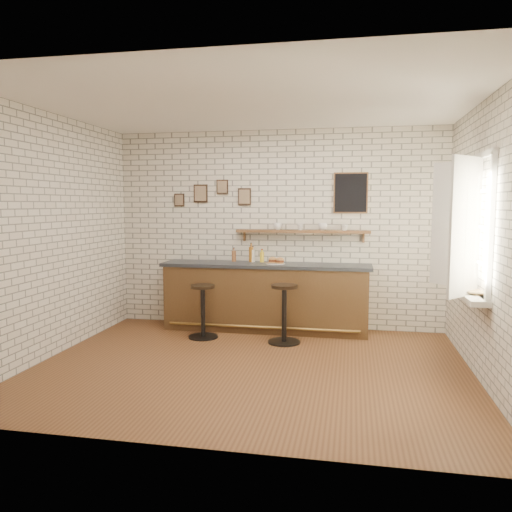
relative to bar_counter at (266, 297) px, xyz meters
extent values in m
plane|color=brown|center=(0.12, -1.70, -0.51)|extent=(5.00, 5.00, 0.00)
cube|color=#52381E|center=(0.00, 0.00, -0.03)|extent=(3.00, 0.58, 0.96)
cube|color=#2D333A|center=(0.00, 0.00, 0.48)|extent=(3.10, 0.62, 0.05)
cylinder|color=olive|center=(0.00, -0.32, -0.39)|extent=(2.79, 0.04, 0.04)
cylinder|color=white|center=(0.15, -0.03, 0.51)|extent=(0.28, 0.28, 0.01)
cylinder|color=#C88D46|center=(0.21, -0.02, 0.52)|extent=(0.05, 0.05, 0.00)
cylinder|color=#C88D46|center=(0.19, -0.04, 0.52)|extent=(0.05, 0.05, 0.00)
cylinder|color=#C88D46|center=(0.04, 0.05, 0.52)|extent=(0.06, 0.06, 0.00)
cylinder|color=#C88D46|center=(0.18, 0.00, 0.52)|extent=(0.06, 0.06, 0.00)
cylinder|color=#C88D46|center=(0.05, -0.08, 0.52)|extent=(0.06, 0.06, 0.00)
cylinder|color=#C88D46|center=(0.20, -0.03, 0.52)|extent=(0.04, 0.04, 0.00)
cylinder|color=#C88D46|center=(0.16, -0.08, 0.52)|extent=(0.05, 0.05, 0.00)
cylinder|color=#C88D46|center=(0.05, -0.09, 0.52)|extent=(0.04, 0.04, 0.00)
cylinder|color=#C88D46|center=(0.00, -0.02, 0.52)|extent=(0.05, 0.05, 0.00)
cylinder|color=#C88D46|center=(0.20, -0.08, 0.52)|extent=(0.06, 0.06, 0.00)
cylinder|color=brown|center=(-0.52, 0.15, 0.59)|extent=(0.07, 0.07, 0.17)
cylinder|color=brown|center=(-0.52, 0.15, 0.69)|extent=(0.02, 0.02, 0.04)
cylinder|color=black|center=(-0.52, 0.15, 0.71)|extent=(0.03, 0.03, 0.01)
cylinder|color=silver|center=(-0.22, 0.15, 0.60)|extent=(0.06, 0.06, 0.19)
cylinder|color=silver|center=(-0.22, 0.15, 0.71)|extent=(0.02, 0.02, 0.04)
cylinder|color=black|center=(-0.22, 0.15, 0.74)|extent=(0.03, 0.03, 0.01)
cylinder|color=#905517|center=(-0.25, 0.15, 0.62)|extent=(0.07, 0.07, 0.23)
cylinder|color=#905517|center=(-0.25, 0.15, 0.76)|extent=(0.02, 0.02, 0.05)
cylinder|color=black|center=(-0.25, 0.15, 0.79)|extent=(0.03, 0.03, 0.01)
cylinder|color=yellow|center=(-0.08, 0.15, 0.58)|extent=(0.06, 0.06, 0.16)
cylinder|color=yellow|center=(-0.08, 0.15, 0.68)|extent=(0.03, 0.03, 0.03)
cylinder|color=maroon|center=(-0.08, 0.15, 0.70)|extent=(0.03, 0.03, 0.01)
cylinder|color=black|center=(-0.80, -0.59, -0.50)|extent=(0.42, 0.42, 0.02)
cylinder|color=black|center=(-0.80, -0.59, -0.14)|extent=(0.06, 0.06, 0.69)
cylinder|color=black|center=(-0.80, -0.59, 0.23)|extent=(0.37, 0.37, 0.04)
cylinder|color=black|center=(0.37, -0.64, -0.50)|extent=(0.45, 0.45, 0.02)
cylinder|color=black|center=(0.37, -0.64, -0.12)|extent=(0.07, 0.07, 0.74)
cylinder|color=black|center=(0.37, -0.64, 0.27)|extent=(0.38, 0.38, 0.04)
cube|color=brown|center=(0.52, 0.20, 0.97)|extent=(2.00, 0.18, 0.04)
cube|color=brown|center=(-0.38, 0.27, 0.89)|extent=(0.03, 0.04, 0.16)
cube|color=brown|center=(1.42, 0.27, 0.89)|extent=(0.03, 0.04, 0.16)
imported|color=white|center=(0.15, 0.20, 1.05)|extent=(0.14, 0.14, 0.11)
imported|color=white|center=(0.49, 0.20, 1.04)|extent=(0.13, 0.13, 0.09)
imported|color=white|center=(0.82, 0.20, 1.05)|extent=(0.19, 0.19, 0.11)
imported|color=white|center=(1.14, 0.20, 1.04)|extent=(0.09, 0.09, 0.08)
cube|color=black|center=(-1.08, 0.28, 1.54)|extent=(0.22, 0.02, 0.28)
cube|color=black|center=(-0.73, 0.28, 1.64)|extent=(0.18, 0.02, 0.22)
cube|color=black|center=(-0.38, 0.28, 1.49)|extent=(0.20, 0.02, 0.26)
cube|color=black|center=(-1.43, 0.28, 1.44)|extent=(0.16, 0.02, 0.20)
cube|color=black|center=(1.22, 0.28, 1.54)|extent=(0.46, 0.02, 0.56)
cube|color=white|center=(2.52, -1.40, 0.39)|extent=(0.20, 1.35, 0.06)
cube|color=white|center=(2.59, -1.40, 1.89)|extent=(0.05, 1.30, 0.06)
cube|color=white|center=(2.59, -1.40, 0.39)|extent=(0.05, 1.30, 0.06)
cube|color=white|center=(2.59, -2.00, 1.14)|extent=(0.05, 0.06, 1.50)
cube|color=white|center=(2.59, -0.80, 1.14)|extent=(0.05, 0.06, 1.50)
cube|color=white|center=(2.44, -1.70, 1.14)|extent=(0.40, 0.46, 1.46)
cube|color=white|center=(2.44, -1.10, 1.14)|extent=(0.40, 0.46, 1.46)
imported|color=tan|center=(2.50, -1.65, 0.43)|extent=(0.24, 0.27, 0.02)
imported|color=tan|center=(2.50, -1.61, 0.45)|extent=(0.24, 0.28, 0.02)
camera|label=1|loc=(1.25, -7.24, 1.39)|focal=35.00mm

